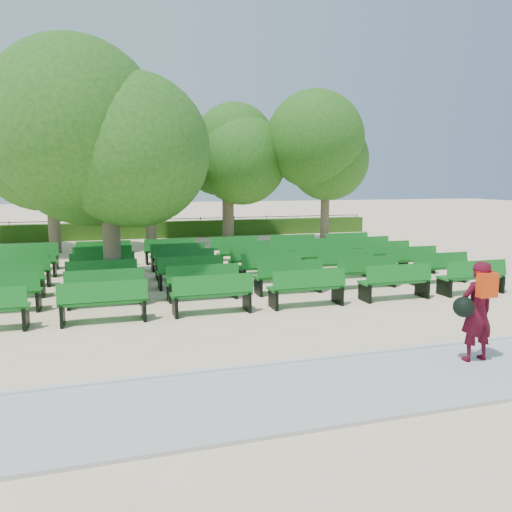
% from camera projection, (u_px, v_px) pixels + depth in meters
% --- Properties ---
extents(ground, '(120.00, 120.00, 0.00)m').
position_uv_depth(ground, '(190.00, 292.00, 14.26)').
color(ground, beige).
extents(paving, '(30.00, 2.20, 0.06)m').
position_uv_depth(paving, '(273.00, 397.00, 7.25)').
color(paving, '#B6B6B1').
rests_on(paving, ground).
extents(curb, '(30.00, 0.12, 0.10)m').
position_uv_depth(curb, '(251.00, 367.00, 8.34)').
color(curb, silver).
rests_on(curb, ground).
extents(hedge, '(26.00, 0.70, 0.90)m').
position_uv_depth(hedge, '(148.00, 230.00, 27.44)').
color(hedge, '#295115').
rests_on(hedge, ground).
extents(fence, '(26.00, 0.10, 1.02)m').
position_uv_depth(fence, '(148.00, 237.00, 27.89)').
color(fence, black).
rests_on(fence, ground).
extents(tree_line, '(21.80, 6.80, 7.04)m').
position_uv_depth(tree_line, '(155.00, 247.00, 23.72)').
color(tree_line, '#2B641A').
rests_on(tree_line, ground).
extents(bench_array, '(1.96, 0.76, 1.21)m').
position_uv_depth(bench_array, '(225.00, 277.00, 15.87)').
color(bench_array, '#136D1C').
rests_on(bench_array, ground).
extents(tree_among, '(4.95, 4.95, 6.62)m').
position_uv_depth(tree_among, '(107.00, 135.00, 13.57)').
color(tree_among, brown).
rests_on(tree_among, ground).
extents(person, '(0.82, 0.50, 1.74)m').
position_uv_depth(person, '(476.00, 310.00, 8.49)').
color(person, '#450918').
rests_on(person, ground).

